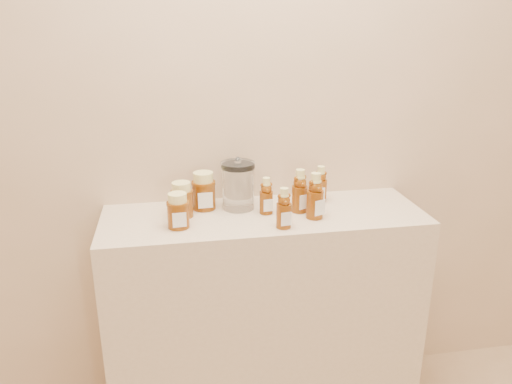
{
  "coord_description": "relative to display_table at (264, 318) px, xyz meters",
  "views": [
    {
      "loc": [
        -0.33,
        -0.14,
        1.6
      ],
      "look_at": [
        -0.04,
        1.52,
        1.0
      ],
      "focal_mm": 35.0,
      "sensor_mm": 36.0,
      "label": 1
    }
  ],
  "objects": [
    {
      "name": "bear_bottle_back_left",
      "position": [
        0.01,
        0.01,
        0.53
      ],
      "size": [
        0.06,
        0.06,
        0.16
      ],
      "primitive_type": null,
      "rotation": [
        0.0,
        0.0,
        0.11
      ],
      "color": "#602A07",
      "rests_on": "display_table"
    },
    {
      "name": "glass_canister",
      "position": [
        -0.09,
        0.08,
        0.55
      ],
      "size": [
        0.15,
        0.15,
        0.2
      ],
      "primitive_type": null,
      "rotation": [
        0.0,
        0.0,
        -0.18
      ],
      "color": "white",
      "rests_on": "display_table"
    },
    {
      "name": "bear_bottle_back_right",
      "position": [
        0.24,
        0.1,
        0.53
      ],
      "size": [
        0.07,
        0.07,
        0.16
      ],
      "primitive_type": null,
      "rotation": [
        0.0,
        0.0,
        -0.3
      ],
      "color": "#602A07",
      "rests_on": "display_table"
    },
    {
      "name": "bear_bottle_front_right",
      "position": [
        0.17,
        -0.07,
        0.55
      ],
      "size": [
        0.08,
        0.08,
        0.19
      ],
      "primitive_type": null,
      "rotation": [
        0.0,
        0.0,
        0.35
      ],
      "color": "#602A07",
      "rests_on": "display_table"
    },
    {
      "name": "honey_jar_left",
      "position": [
        -0.3,
        0.03,
        0.52
      ],
      "size": [
        0.1,
        0.1,
        0.13
      ],
      "primitive_type": null,
      "rotation": [
        0.0,
        0.0,
        -0.21
      ],
      "color": "#602A07",
      "rests_on": "display_table"
    },
    {
      "name": "honey_jar_back",
      "position": [
        -0.22,
        0.1,
        0.52
      ],
      "size": [
        0.1,
        0.1,
        0.14
      ],
      "primitive_type": null,
      "rotation": [
        0.0,
        0.0,
        0.04
      ],
      "color": "#602A07",
      "rests_on": "display_table"
    },
    {
      "name": "display_table",
      "position": [
        0.0,
        0.0,
        0.0
      ],
      "size": [
        1.2,
        0.4,
        0.9
      ],
      "primitive_type": "cube",
      "color": "#CBB495",
      "rests_on": "ground"
    },
    {
      "name": "bear_bottle_front_left",
      "position": [
        0.04,
        -0.13,
        0.53
      ],
      "size": [
        0.06,
        0.06,
        0.16
      ],
      "primitive_type": null,
      "rotation": [
        0.0,
        0.0,
        0.1
      ],
      "color": "#602A07",
      "rests_on": "display_table"
    },
    {
      "name": "bear_bottle_back_mid",
      "position": [
        0.13,
        0.0,
        0.54
      ],
      "size": [
        0.08,
        0.08,
        0.19
      ],
      "primitive_type": null,
      "rotation": [
        0.0,
        0.0,
        0.37
      ],
      "color": "#602A07",
      "rests_on": "display_table"
    },
    {
      "name": "honey_jar_front",
      "position": [
        -0.32,
        -0.07,
        0.51
      ],
      "size": [
        0.08,
        0.08,
        0.12
      ],
      "primitive_type": null,
      "rotation": [
        0.0,
        0.0,
        0.07
      ],
      "color": "#602A07",
      "rests_on": "display_table"
    },
    {
      "name": "wall_back",
      "position": [
        0.0,
        0.2,
        0.9
      ],
      "size": [
        3.5,
        0.02,
        2.7
      ],
      "primitive_type": "cube",
      "color": "tan",
      "rests_on": "ground"
    }
  ]
}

